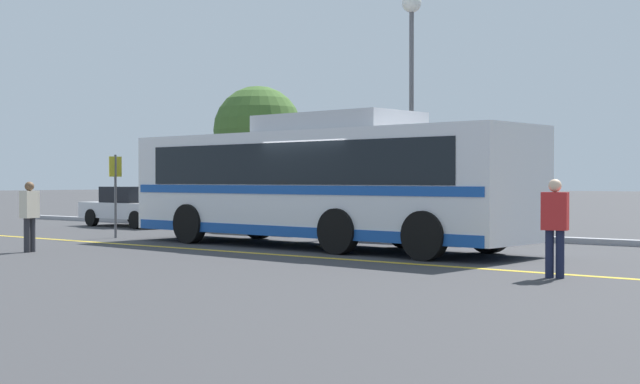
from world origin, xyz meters
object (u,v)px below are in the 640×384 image
object	(u,v)px
pedestrian_1	(29,212)
tree_1	(258,131)
street_lamp	(412,49)
parked_car_1	(269,209)
pedestrian_0	(555,222)
parked_car_0	(135,206)
parked_car_2	(416,212)
bus_stop_sign	(115,185)
transit_bus	(321,181)

from	to	relation	value
pedestrian_1	tree_1	xyz separation A→B (m)	(-6.34, 14.56, 2.68)
street_lamp	tree_1	size ratio (longest dim) A/B	1.36
street_lamp	parked_car_1	bearing A→B (deg)	-149.43
pedestrian_0	tree_1	distance (m)	21.74
parked_car_0	parked_car_2	world-z (taller)	parked_car_2
parked_car_1	pedestrian_0	bearing A→B (deg)	-118.93
parked_car_1	parked_car_2	bearing A→B (deg)	-93.21
bus_stop_sign	tree_1	world-z (taller)	tree_1
bus_stop_sign	street_lamp	distance (m)	9.66
parked_car_2	pedestrian_1	world-z (taller)	pedestrian_1
pedestrian_1	bus_stop_sign	size ratio (longest dim) A/B	0.68
pedestrian_0	parked_car_0	bearing A→B (deg)	148.81
street_lamp	tree_1	world-z (taller)	street_lamp
parked_car_2	parked_car_1	bearing A→B (deg)	-95.27
tree_1	street_lamp	bearing A→B (deg)	-19.48
parked_car_0	street_lamp	size ratio (longest dim) A/B	0.59
bus_stop_sign	transit_bus	bearing A→B (deg)	-79.51
pedestrian_0	pedestrian_1	xyz separation A→B (m)	(-11.39, -2.25, -0.03)
pedestrian_0	tree_1	world-z (taller)	tree_1
parked_car_1	street_lamp	distance (m)	6.55
parked_car_0	street_lamp	xyz separation A→B (m)	(9.60, 2.67, 4.87)
transit_bus	bus_stop_sign	world-z (taller)	transit_bus
pedestrian_1	tree_1	distance (m)	16.11
pedestrian_0	tree_1	bearing A→B (deg)	133.44
parked_car_2	bus_stop_sign	world-z (taller)	bus_stop_sign
transit_bus	parked_car_2	world-z (taller)	transit_bus
street_lamp	pedestrian_0	bearing A→B (deg)	-46.78
street_lamp	tree_1	xyz separation A→B (m)	(-9.22, 3.26, -2.00)
transit_bus	pedestrian_1	distance (m)	6.68
parked_car_1	street_lamp	xyz separation A→B (m)	(3.78, 2.23, 4.86)
parked_car_1	tree_1	size ratio (longest dim) A/B	0.85
pedestrian_0	street_lamp	distance (m)	13.26
parked_car_0	pedestrian_0	size ratio (longest dim) A/B	2.63
transit_bus	parked_car_1	size ratio (longest dim) A/B	2.49
pedestrian_1	tree_1	bearing A→B (deg)	7.81
tree_1	pedestrian_0	bearing A→B (deg)	-34.79
tree_1	parked_car_2	bearing A→B (deg)	-27.91
parked_car_1	tree_1	xyz separation A→B (m)	(-5.44, 5.49, 2.86)
bus_stop_sign	street_lamp	size ratio (longest dim) A/B	0.32
bus_stop_sign	tree_1	distance (m)	11.20
transit_bus	bus_stop_sign	xyz separation A→B (m)	(-6.63, -0.79, -0.12)
pedestrian_0	bus_stop_sign	distance (m)	13.92
parked_car_0	tree_1	bearing A→B (deg)	-179.65
parked_car_0	street_lamp	bearing A→B (deg)	109.58
pedestrian_0	street_lamp	xyz separation A→B (m)	(-8.50, 9.05, 4.65)
street_lamp	pedestrian_1	bearing A→B (deg)	-104.32
street_lamp	tree_1	distance (m)	9.98
tree_1	transit_bus	bearing A→B (deg)	-41.77
parked_car_0	parked_car_1	world-z (taller)	parked_car_1
transit_bus	bus_stop_sign	size ratio (longest dim) A/B	4.87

